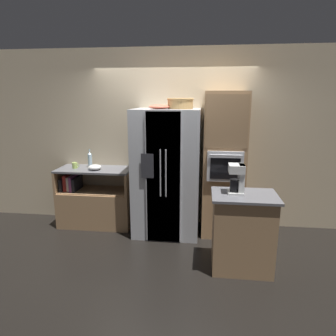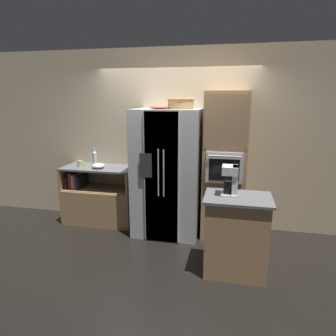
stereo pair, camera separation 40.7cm
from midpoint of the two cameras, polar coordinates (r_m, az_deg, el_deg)
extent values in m
plane|color=black|center=(4.80, -2.02, -12.03)|extent=(20.00, 20.00, 0.00)
cube|color=beige|center=(4.82, -1.33, 5.52)|extent=(12.00, 0.06, 2.80)
cube|color=#A87F56|center=(5.13, -15.65, -7.30)|extent=(1.17, 0.55, 0.58)
cube|color=#A87F56|center=(5.04, -15.86, -4.13)|extent=(1.13, 0.51, 0.02)
cube|color=#A87F56|center=(5.24, -21.73, -2.07)|extent=(0.04, 0.55, 0.34)
cube|color=#A87F56|center=(4.80, -9.71, -2.64)|extent=(0.04, 0.55, 0.34)
cube|color=slate|center=(4.95, -16.12, -0.29)|extent=(1.17, 0.55, 0.03)
cube|color=black|center=(5.20, -21.24, -2.77)|extent=(0.04, 0.34, 0.20)
cube|color=#B72D28|center=(5.17, -20.69, -2.50)|extent=(0.06, 0.28, 0.25)
cube|color=silver|center=(5.15, -20.13, -2.68)|extent=(0.04, 0.30, 0.23)
cube|color=#934784|center=(5.12, -19.62, -2.62)|extent=(0.04, 0.34, 0.24)
cube|color=black|center=(5.10, -19.12, -2.82)|extent=(0.05, 0.34, 0.21)
cube|color=silver|center=(4.52, -2.80, -0.90)|extent=(0.97, 0.77, 1.89)
cube|color=silver|center=(4.14, -3.80, -2.23)|extent=(0.48, 0.02, 1.86)
cube|color=silver|center=(4.14, -3.64, -2.24)|extent=(0.48, 0.02, 1.86)
cylinder|color=#B2B2B7|center=(4.10, -4.33, -1.04)|extent=(0.02, 0.02, 0.66)
cylinder|color=#B2B2B7|center=(4.08, -3.28, -1.07)|extent=(0.02, 0.02, 0.66)
cube|color=#2D2D33|center=(4.12, -6.79, 0.36)|extent=(0.18, 0.01, 0.34)
cube|color=#A87F56|center=(4.50, 8.03, 0.56)|extent=(0.61, 0.61, 2.14)
cube|color=silver|center=(4.17, 8.11, 0.24)|extent=(0.50, 0.04, 0.43)
cube|color=black|center=(4.16, 8.11, -0.17)|extent=(0.41, 0.01, 0.30)
cylinder|color=#B2B2B7|center=(4.10, 8.20, 2.39)|extent=(0.44, 0.02, 0.02)
cube|color=#94704C|center=(4.09, 8.40, 8.73)|extent=(0.57, 0.01, 0.73)
cube|color=#A87F56|center=(3.75, 10.92, -12.13)|extent=(0.70, 0.52, 0.92)
cube|color=slate|center=(3.57, 11.26, -5.24)|extent=(0.76, 0.57, 0.03)
cylinder|color=tan|center=(4.34, -0.36, 12.11)|extent=(0.36, 0.36, 0.14)
torus|color=tan|center=(4.34, -0.36, 13.01)|extent=(0.38, 0.38, 0.03)
ellipsoid|color=#DB664C|center=(4.32, -4.39, 11.56)|extent=(0.31, 0.31, 0.06)
cylinder|color=silver|center=(5.06, -16.88, 1.34)|extent=(0.07, 0.07, 0.21)
cone|color=silver|center=(5.03, -16.98, 2.71)|extent=(0.07, 0.07, 0.04)
cylinder|color=silver|center=(5.03, -17.01, 3.17)|extent=(0.02, 0.02, 0.05)
cylinder|color=#B2D166|center=(5.06, -19.56, 0.45)|extent=(0.08, 0.08, 0.09)
torus|color=#B2D166|center=(5.04, -19.12, 0.44)|extent=(0.06, 0.01, 0.06)
ellipsoid|color=white|center=(4.85, -16.13, 0.12)|extent=(0.20, 0.20, 0.08)
cube|color=white|center=(3.59, 9.57, -4.60)|extent=(0.18, 0.20, 0.02)
cylinder|color=black|center=(3.57, 9.41, -3.30)|extent=(0.11, 0.11, 0.15)
cube|color=white|center=(3.55, 10.62, -2.14)|extent=(0.06, 0.17, 0.35)
cube|color=white|center=(3.52, 9.75, -0.15)|extent=(0.18, 0.20, 0.10)
camera|label=1|loc=(0.20, -92.65, -0.63)|focal=32.00mm
camera|label=2|loc=(0.20, 87.35, 0.63)|focal=32.00mm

